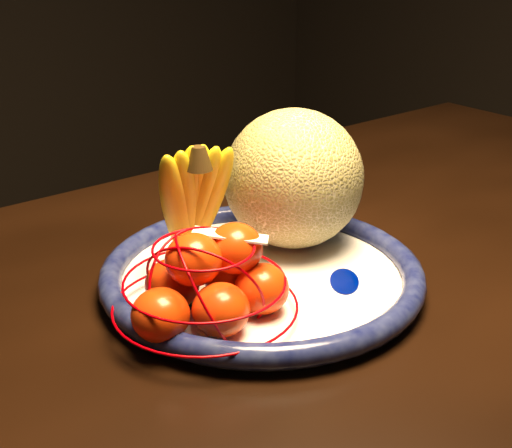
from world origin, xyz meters
TOP-DOWN VIEW (x-y plane):
  - dining_table at (0.04, -0.01)m, footprint 1.49×0.91m
  - fruit_bowl at (-0.06, 0.04)m, footprint 0.35×0.35m
  - cantaloupe at (0.02, 0.08)m, footprint 0.16×0.16m
  - banana_bunch at (-0.10, 0.10)m, footprint 0.10×0.10m
  - mandarin_bag at (-0.15, 0.01)m, footprint 0.23×0.23m
  - price_tag at (-0.12, 0.01)m, footprint 0.07×0.07m

SIDE VIEW (x-z plane):
  - dining_table at x=0.04m, z-range 0.29..1.03m
  - fruit_bowl at x=-0.06m, z-range 0.74..0.77m
  - mandarin_bag at x=-0.15m, z-range 0.73..0.84m
  - price_tag at x=-0.12m, z-range 0.82..0.83m
  - banana_bunch at x=-0.10m, z-range 0.75..0.91m
  - cantaloupe at x=0.02m, z-range 0.75..0.91m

